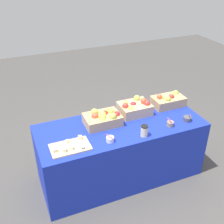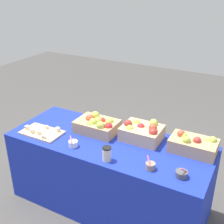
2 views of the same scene
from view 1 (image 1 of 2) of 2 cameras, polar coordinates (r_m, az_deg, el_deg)
ground_plane at (r=3.62m, az=1.60°, el=-12.49°), size 10.00×10.00×0.00m
table at (r=3.38m, az=1.69°, el=-7.90°), size 1.90×0.76×0.74m
apple_crate_left at (r=3.58m, az=11.33°, el=2.28°), size 0.40×0.24×0.17m
apple_crate_middle at (r=3.35m, az=4.62°, el=0.87°), size 0.36×0.29×0.19m
apple_crate_right at (r=3.14m, az=-1.82°, el=-1.27°), size 0.40×0.28×0.17m
cutting_board_front at (r=2.84m, az=-8.56°, el=-7.06°), size 0.40×0.24×0.06m
sample_bowl_near at (r=2.89m, az=-0.39°, el=-5.55°), size 0.08×0.08×0.09m
sample_bowl_mid at (r=3.34m, az=15.06°, el=-1.31°), size 0.09×0.09×0.10m
sample_bowl_far at (r=3.19m, az=11.75°, el=-2.35°), size 0.08×0.08×0.11m
coffee_cup at (r=2.97m, az=6.57°, el=-3.82°), size 0.08×0.08×0.13m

